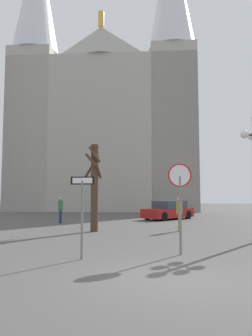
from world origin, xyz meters
TOP-DOWN VIEW (x-y plane):
  - ground_plane at (0.00, 0.00)m, footprint 120.00×120.00m
  - cathedral at (-4.04, 31.79)m, footprint 22.10×14.08m
  - stop_sign at (0.74, 2.88)m, footprint 0.75×0.09m
  - one_way_arrow_sign at (-2.25, 2.12)m, footprint 0.71×0.09m
  - bare_tree at (-2.70, 9.03)m, footprint 0.99×1.11m
  - parked_car_near_red at (2.02, 17.07)m, footprint 4.25×4.18m
  - pedestrian_walking at (1.67, 9.24)m, footprint 0.32×0.32m
  - pedestrian_standing at (-5.45, 13.63)m, footprint 0.32×0.32m

SIDE VIEW (x-z plane):
  - ground_plane at x=0.00m, z-range 0.00..0.00m
  - parked_car_near_red at x=2.02m, z-range -0.04..1.36m
  - pedestrian_standing at x=-5.45m, z-range 0.18..1.89m
  - pedestrian_walking at x=1.67m, z-range 0.19..1.94m
  - one_way_arrow_sign at x=-2.25m, z-range 0.33..2.73m
  - stop_sign at x=0.74m, z-range 0.56..3.42m
  - bare_tree at x=-2.70m, z-range 0.13..4.58m
  - cathedral at x=-4.04m, z-range -6.11..28.90m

